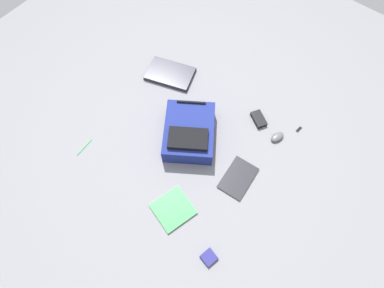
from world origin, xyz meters
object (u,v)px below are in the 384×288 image
at_px(laptop, 170,74).
at_px(book_red, 173,209).
at_px(backpack, 189,132).
at_px(computer_mouse, 277,137).
at_px(power_brick, 259,119).
at_px(earbud_pouch, 209,257).
at_px(usb_stick, 299,129).
at_px(book_comic, 238,178).
at_px(pen_black, 84,147).

distance_m(laptop, book_red, 1.05).
xyz_separation_m(backpack, computer_mouse, (-0.49, -0.37, -0.06)).
distance_m(power_brick, earbud_pouch, 1.01).
bearing_deg(usb_stick, backpack, 42.74).
height_order(book_red, book_comic, book_red).
bearing_deg(backpack, laptop, -36.33).
distance_m(backpack, computer_mouse, 0.62).
bearing_deg(book_red, earbud_pouch, 165.36).
relative_size(laptop, book_comic, 1.47).
bearing_deg(computer_mouse, backpack, -125.64).
distance_m(computer_mouse, pen_black, 1.34).
xyz_separation_m(backpack, book_comic, (-0.44, 0.04, -0.07)).
bearing_deg(backpack, book_comic, 174.99).
relative_size(book_comic, earbud_pouch, 3.50).
relative_size(backpack, power_brick, 4.06).
relative_size(computer_mouse, pen_black, 0.71).
height_order(book_red, power_brick, power_brick).
bearing_deg(book_red, book_comic, -115.66).
height_order(computer_mouse, pen_black, computer_mouse).
xyz_separation_m(computer_mouse, power_brick, (0.18, -0.04, -0.00)).
height_order(laptop, computer_mouse, computer_mouse).
bearing_deg(book_comic, power_brick, -73.27).
bearing_deg(backpack, usb_stick, -137.26).
height_order(laptop, earbud_pouch, laptop).
relative_size(laptop, pen_black, 2.82).
distance_m(backpack, pen_black, 0.73).
bearing_deg(power_brick, pen_black, 48.30).
relative_size(backpack, pen_black, 3.69).
relative_size(computer_mouse, earbud_pouch, 1.29).
xyz_separation_m(power_brick, earbud_pouch, (-0.28, 0.97, -0.00)).
distance_m(backpack, laptop, 0.56).
bearing_deg(book_red, pen_black, 3.51).
bearing_deg(computer_mouse, book_comic, -79.40).
bearing_deg(earbud_pouch, usb_stick, -89.19).
height_order(book_red, pen_black, book_red).
height_order(laptop, book_comic, laptop).
relative_size(laptop, usb_stick, 7.91).
height_order(backpack, computer_mouse, backpack).
relative_size(computer_mouse, usb_stick, 1.98).
xyz_separation_m(computer_mouse, earbud_pouch, (-0.10, 0.93, -0.00)).
bearing_deg(laptop, usb_stick, -169.08).
distance_m(laptop, computer_mouse, 0.94).
height_order(laptop, usb_stick, laptop).
height_order(power_brick, usb_stick, power_brick).
xyz_separation_m(book_red, usb_stick, (-0.33, -0.99, -0.00)).
distance_m(laptop, pen_black, 0.84).
height_order(computer_mouse, earbud_pouch, computer_mouse).
xyz_separation_m(book_comic, usb_stick, (-0.13, -0.57, -0.00)).
xyz_separation_m(laptop, computer_mouse, (-0.94, -0.04, 0.00)).
bearing_deg(earbud_pouch, power_brick, -73.73).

